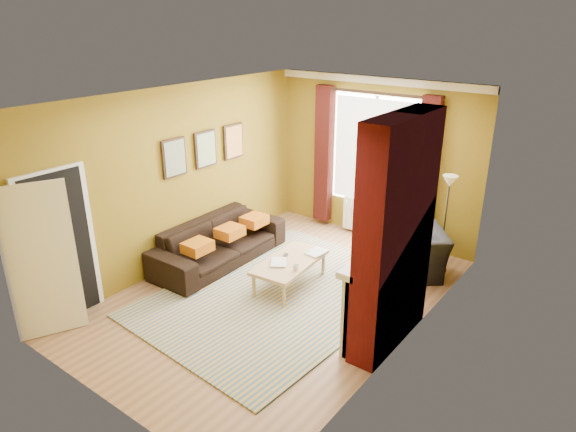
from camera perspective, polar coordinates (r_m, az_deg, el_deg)
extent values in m
plane|color=brown|center=(7.42, -1.17, -8.85)|extent=(5.50, 5.50, 0.00)
cube|color=olive|center=(9.03, 9.64, 6.19)|extent=(3.80, 0.02, 2.80)
cube|color=olive|center=(5.15, -20.70, -7.34)|extent=(3.80, 0.02, 2.80)
cube|color=olive|center=(5.92, 13.37, -2.58)|extent=(0.02, 5.50, 2.80)
cube|color=olive|center=(8.07, -11.96, 4.14)|extent=(0.02, 5.50, 2.80)
cube|color=white|center=(6.46, -1.37, 13.04)|extent=(3.80, 5.50, 0.01)
cube|color=#4A0A0C|center=(5.98, 11.85, -2.18)|extent=(0.35, 1.40, 2.80)
cube|color=white|center=(6.44, 9.69, -8.69)|extent=(0.12, 1.30, 1.10)
cube|color=white|center=(6.21, 9.59, -4.34)|extent=(0.22, 1.40, 0.08)
cube|color=white|center=(6.02, 6.87, -11.18)|extent=(0.16, 0.14, 1.04)
cube|color=white|center=(6.92, 11.79, -6.84)|extent=(0.16, 0.14, 1.04)
cube|color=black|center=(6.48, 9.87, -9.53)|extent=(0.06, 0.80, 0.90)
cube|color=black|center=(6.71, 9.49, -12.54)|extent=(0.20, 1.00, 0.06)
cube|color=white|center=(5.87, 8.14, -4.53)|extent=(0.03, 0.12, 0.16)
cube|color=black|center=(6.08, 9.30, -3.77)|extent=(0.03, 0.10, 0.14)
cylinder|color=black|center=(6.29, 10.37, -3.05)|extent=(0.10, 0.10, 0.12)
cube|color=black|center=(5.89, 10.53, 2.27)|extent=(0.03, 0.60, 0.75)
cube|color=#A26236|center=(5.90, 10.35, 2.31)|extent=(0.01, 0.52, 0.66)
cube|color=white|center=(8.74, 10.07, 14.62)|extent=(3.80, 0.08, 0.12)
cube|color=white|center=(8.97, 9.61, 7.07)|extent=(1.60, 0.04, 1.90)
cube|color=white|center=(8.94, 9.49, 7.02)|extent=(1.50, 0.02, 1.80)
cube|color=white|center=(8.95, 9.55, 7.05)|extent=(0.06, 0.04, 1.90)
cube|color=#3D110E|center=(9.42, 3.98, 6.77)|extent=(0.30, 0.16, 2.50)
cube|color=#3D110E|center=(8.56, 15.05, 4.51)|extent=(0.30, 0.16, 2.50)
cylinder|color=black|center=(8.69, 9.74, 13.34)|extent=(2.30, 0.05, 0.05)
cube|color=white|center=(9.28, 8.95, -0.19)|extent=(1.00, 0.10, 0.60)
cube|color=white|center=(9.44, 6.38, 0.31)|extent=(0.04, 0.03, 0.56)
cube|color=white|center=(9.38, 6.95, 0.17)|extent=(0.04, 0.03, 0.56)
cube|color=white|center=(9.33, 7.53, 0.02)|extent=(0.04, 0.03, 0.56)
cube|color=white|center=(9.29, 8.12, -0.13)|extent=(0.04, 0.03, 0.56)
cube|color=white|center=(9.24, 8.71, -0.29)|extent=(0.04, 0.03, 0.56)
cube|color=white|center=(9.19, 9.31, -0.44)|extent=(0.04, 0.03, 0.56)
cube|color=white|center=(9.15, 9.92, -0.60)|extent=(0.04, 0.03, 0.56)
cube|color=white|center=(9.10, 10.53, -0.76)|extent=(0.04, 0.03, 0.56)
cube|color=white|center=(9.06, 11.15, -0.92)|extent=(0.04, 0.03, 0.56)
cube|color=black|center=(7.89, -12.55, 6.34)|extent=(0.04, 0.44, 0.58)
cube|color=orange|center=(7.87, -12.43, 6.31)|extent=(0.01, 0.38, 0.52)
cube|color=black|center=(8.31, -9.17, 7.35)|extent=(0.04, 0.44, 0.58)
cube|color=#439331|center=(8.29, -9.05, 7.33)|extent=(0.01, 0.38, 0.52)
cube|color=black|center=(8.76, -6.11, 8.25)|extent=(0.04, 0.44, 0.58)
cube|color=#D25134|center=(8.74, -5.99, 8.23)|extent=(0.01, 0.38, 0.52)
cube|color=white|center=(7.11, -23.94, -3.25)|extent=(0.05, 0.94, 2.06)
cube|color=black|center=(7.10, -23.86, -3.29)|extent=(0.02, 0.80, 1.98)
cube|color=white|center=(6.81, -25.70, -4.66)|extent=(0.37, 0.74, 1.98)
imported|color=#3D7132|center=(6.51, 11.63, -1.55)|extent=(0.14, 0.10, 0.27)
cube|color=#AD560E|center=(7.75, -10.02, -3.38)|extent=(0.34, 0.40, 0.16)
cube|color=#AD560E|center=(8.20, -6.48, -1.74)|extent=(0.34, 0.40, 0.16)
cube|color=#AD560E|center=(8.61, -3.76, -0.47)|extent=(0.34, 0.40, 0.16)
cube|color=#326189|center=(7.44, -0.99, -8.70)|extent=(3.00, 3.99, 0.02)
imported|color=black|center=(8.31, -7.66, -2.88)|extent=(0.95, 2.36, 0.69)
imported|color=black|center=(8.00, 12.64, -3.96)|extent=(1.55, 1.53, 0.76)
cube|color=tan|center=(7.49, 0.22, -5.14)|extent=(0.73, 1.30, 0.05)
cylinder|color=tan|center=(7.30, -3.82, -7.82)|extent=(0.06, 0.06, 0.37)
cylinder|color=tan|center=(7.05, -0.47, -8.90)|extent=(0.06, 0.06, 0.37)
cylinder|color=tan|center=(8.13, 0.81, -4.50)|extent=(0.06, 0.06, 0.37)
cylinder|color=tan|center=(7.91, 3.93, -5.34)|extent=(0.06, 0.06, 0.37)
cylinder|color=#A78048|center=(8.59, 10.28, -3.09)|extent=(0.46, 0.46, 0.44)
cylinder|color=black|center=(8.44, 16.44, -5.71)|extent=(0.25, 0.25, 0.03)
cylinder|color=black|center=(8.14, 16.98, -1.14)|extent=(0.03, 0.03, 1.43)
cone|color=beige|center=(7.89, 17.55, 3.71)|extent=(0.25, 0.25, 0.17)
imported|color=#999999|center=(7.39, -1.94, -5.17)|extent=(0.36, 0.38, 0.03)
imported|color=#999999|center=(7.77, 2.52, -3.80)|extent=(0.26, 0.34, 0.02)
imported|color=#999999|center=(7.19, 0.87, -5.75)|extent=(0.12, 0.12, 0.09)
cube|color=#252527|center=(7.57, -0.34, -4.49)|extent=(0.11, 0.18, 0.02)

